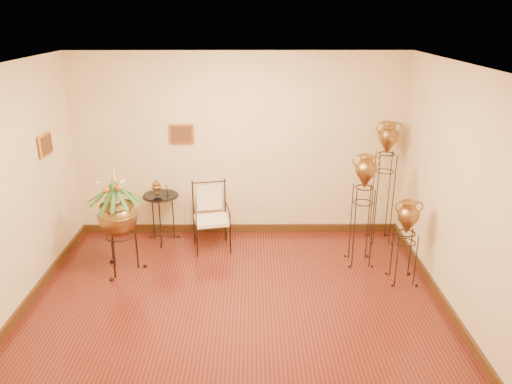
{
  "coord_description": "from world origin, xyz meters",
  "views": [
    {
      "loc": [
        0.21,
        -4.81,
        3.32
      ],
      "look_at": [
        0.25,
        1.3,
        1.1
      ],
      "focal_mm": 35.0,
      "sensor_mm": 36.0,
      "label": 1
    }
  ],
  "objects_px": {
    "amphora_mid": "(363,209)",
    "planter_urn": "(117,213)",
    "side_table": "(162,217)",
    "armchair": "(211,218)",
    "amphora_tall": "(384,182)"
  },
  "relations": [
    {
      "from": "armchair",
      "to": "amphora_tall",
      "type": "bearing_deg",
      "value": -5.41
    },
    {
      "from": "amphora_tall",
      "to": "side_table",
      "type": "bearing_deg",
      "value": 179.98
    },
    {
      "from": "planter_urn",
      "to": "side_table",
      "type": "relative_size",
      "value": 1.57
    },
    {
      "from": "side_table",
      "to": "amphora_mid",
      "type": "bearing_deg",
      "value": -14.06
    },
    {
      "from": "amphora_tall",
      "to": "amphora_mid",
      "type": "relative_size",
      "value": 1.18
    },
    {
      "from": "amphora_mid",
      "to": "armchair",
      "type": "bearing_deg",
      "value": 167.93
    },
    {
      "from": "armchair",
      "to": "side_table",
      "type": "bearing_deg",
      "value": 149.32
    },
    {
      "from": "amphora_tall",
      "to": "armchair",
      "type": "height_order",
      "value": "amphora_tall"
    },
    {
      "from": "amphora_mid",
      "to": "side_table",
      "type": "height_order",
      "value": "amphora_mid"
    },
    {
      "from": "amphora_mid",
      "to": "side_table",
      "type": "distance_m",
      "value": 2.97
    },
    {
      "from": "amphora_mid",
      "to": "planter_urn",
      "type": "relative_size",
      "value": 1.06
    },
    {
      "from": "amphora_tall",
      "to": "armchair",
      "type": "xyz_separation_m",
      "value": [
        -2.55,
        -0.27,
        -0.46
      ]
    },
    {
      "from": "amphora_mid",
      "to": "side_table",
      "type": "bearing_deg",
      "value": 165.94
    },
    {
      "from": "amphora_mid",
      "to": "planter_urn",
      "type": "bearing_deg",
      "value": -176.39
    },
    {
      "from": "amphora_mid",
      "to": "armchair",
      "type": "distance_m",
      "value": 2.16
    }
  ]
}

